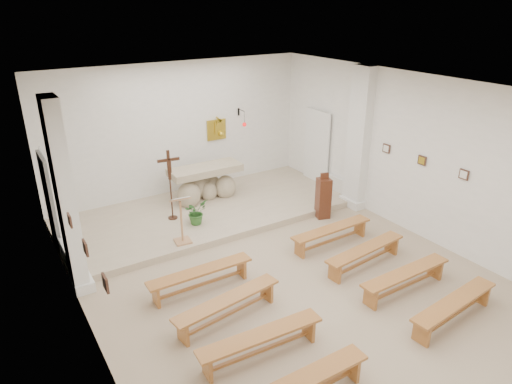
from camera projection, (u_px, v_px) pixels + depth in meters
ground at (293, 283)px, 8.47m from camera, size 7.00×10.00×0.00m
wall_left at (87, 253)px, 6.08m from camera, size 0.02×10.00×3.50m
wall_right at (431, 161)px, 9.51m from camera, size 0.02×10.00×3.50m
wall_back at (179, 131)px, 11.68m from camera, size 7.00×0.02×3.50m
ceiling at (301, 95)px, 7.11m from camera, size 7.00×10.00×0.02m
sanctuary_platform at (208, 212)px, 11.17m from camera, size 6.98×3.00×0.15m
pilaster_left at (66, 200)px, 7.69m from camera, size 0.26×0.55×3.50m
pilaster_right at (359, 139)px, 11.01m from camera, size 0.26×0.55×3.50m
gold_wall_relief at (216, 130)px, 12.21m from camera, size 0.55×0.04×0.55m
sanctuary_lamp at (244, 122)px, 12.30m from camera, size 0.11×0.36×0.44m
station_frame_left_front at (105, 283)px, 5.47m from camera, size 0.03×0.20×0.20m
station_frame_left_mid at (85, 248)px, 6.25m from camera, size 0.03×0.20×0.20m
station_frame_left_rear at (70, 220)px, 7.03m from camera, size 0.03×0.20×0.20m
station_frame_right_front at (464, 174)px, 8.88m from camera, size 0.03×0.20×0.20m
station_frame_right_mid at (422, 160)px, 9.66m from camera, size 0.03×0.20×0.20m
station_frame_right_rear at (386, 148)px, 10.44m from camera, size 0.03×0.20×0.20m
radiator_left at (67, 258)px, 8.79m from camera, size 0.10×0.85×0.52m
radiator_right at (337, 186)px, 12.16m from camera, size 0.10×0.85×0.52m
altar at (205, 185)px, 11.59m from camera, size 1.84×0.84×0.95m
lectern at (181, 219)px, 9.40m from camera, size 0.42×0.37×1.09m
crucifix_stand at (170, 180)px, 10.28m from camera, size 0.50×0.22×1.66m
potted_plant at (196, 212)px, 10.31m from camera, size 0.65×0.62×0.56m
donation_pedestal at (323, 198)px, 10.87m from camera, size 0.38×0.38×1.14m
bench_left_front at (201, 275)px, 8.17m from camera, size 1.97×0.33×0.41m
bench_right_front at (331, 232)px, 9.68m from camera, size 1.97×0.35×0.41m
bench_left_second at (228, 304)px, 7.39m from camera, size 1.99×0.57×0.41m
bench_right_second at (365, 252)px, 8.90m from camera, size 1.98×0.50×0.41m
bench_left_third at (261, 340)px, 6.61m from camera, size 1.98×0.43×0.41m
bench_right_third at (405, 276)px, 8.12m from camera, size 1.96×0.32×0.41m
bench_right_fourth at (454, 306)px, 7.35m from camera, size 1.98×0.47×0.41m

